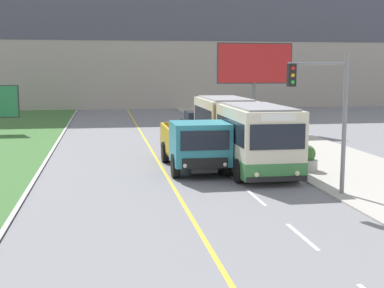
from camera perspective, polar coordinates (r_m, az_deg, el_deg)
The scene contains 9 objects.
apartment_block_background at distance 65.40m, azimuth -7.24°, elevation 13.63°, with size 80.00×8.04×22.07m.
city_bus at distance 26.59m, azimuth 5.06°, elevation 1.35°, with size 2.68×12.02×3.06m.
dump_truck at distance 24.12m, azimuth 0.44°, elevation -0.17°, with size 2.52×6.77×2.35m.
car_distant at distance 39.96m, azimuth 0.49°, elevation 2.39°, with size 1.80×4.30×1.45m.
traffic_light_mast at distance 19.83m, azimuth 14.20°, elevation 4.04°, with size 2.28×0.32×5.22m.
billboard_large at distance 39.08m, azimuth 6.69°, elevation 8.28°, with size 5.54×0.24×6.46m.
planter_round_near at distance 24.70m, azimuth 12.13°, elevation -1.59°, with size 0.99×0.99×1.16m.
planter_round_second at distance 28.01m, azimuth 9.90°, elevation -0.36°, with size 0.98×0.98×1.19m.
planter_round_third at distance 31.32m, azimuth 7.81°, elevation 0.56°, with size 1.05×1.05×1.18m.
Camera 1 is at (-2.65, -5.95, 4.67)m, focal length 50.00 mm.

